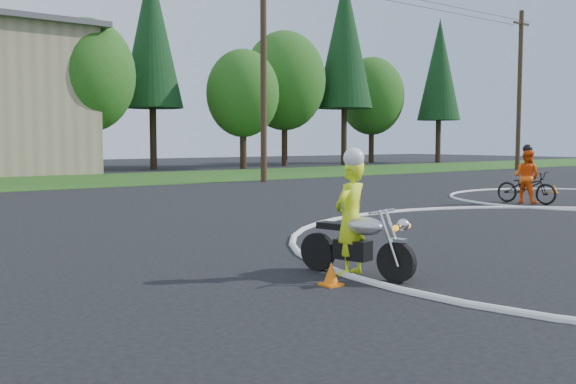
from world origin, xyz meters
TOP-DOWN VIEW (x-y plane):
  - grass_strip at (0.00, 27.00)m, footprint 120.00×10.00m
  - primary_motorcycle at (-5.77, 3.93)m, footprint 0.66×1.76m
  - rider_primary_grp at (-5.78, 4.07)m, footprint 0.65×0.50m
  - rider_second_grp at (5.28, 8.23)m, footprint 0.80×1.86m
  - treeline at (14.78, 34.61)m, footprint 38.20×8.10m
  - utility_poles at (5.00, 21.00)m, footprint 41.60×1.12m

SIDE VIEW (x-z plane):
  - grass_strip at x=0.00m, z-range 0.00..0.02m
  - primary_motorcycle at x=-5.77m, z-range -0.01..0.92m
  - rider_second_grp at x=5.28m, z-range -0.26..1.48m
  - rider_primary_grp at x=-5.78m, z-range -0.03..1.71m
  - utility_poles at x=5.00m, z-range 0.20..10.20m
  - treeline at x=14.78m, z-range -0.64..13.88m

